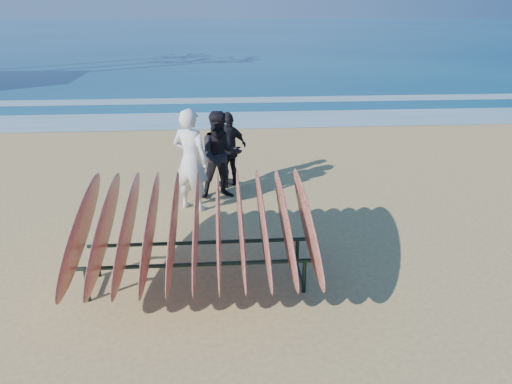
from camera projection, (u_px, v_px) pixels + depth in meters
ground at (260, 269)px, 7.62m from camera, size 120.00×120.00×0.00m
ocean at (222, 33)px, 58.72m from camera, size 160.00×160.00×0.00m
foam_near at (236, 120)px, 16.91m from camera, size 160.00×160.00×0.00m
foam_far at (233, 100)px, 20.16m from camera, size 160.00×160.00×0.00m
surfboard_rack at (196, 226)px, 6.88m from camera, size 3.20×2.79×1.52m
person_white at (191, 160)px, 9.45m from camera, size 0.86×0.76×1.98m
person_dark_a at (221, 155)px, 10.04m from camera, size 0.99×0.84×1.80m
person_dark_b at (229, 150)px, 10.70m from camera, size 0.99×0.93×1.65m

